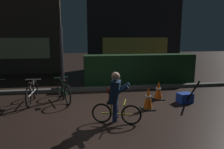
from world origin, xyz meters
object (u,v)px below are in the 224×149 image
Objects in this scene: traffic_cone_far at (158,90)px; parked_bike_left_mid at (32,92)px; parked_bike_center_left at (64,91)px; closed_umbrella at (192,92)px; traffic_cone_near at (148,98)px; blue_crate at (185,98)px; street_post at (62,64)px; cyclist at (115,98)px.

parked_bike_left_mid is at bearing 176.04° from traffic_cone_far.
parked_bike_center_left is 2.46× the size of traffic_cone_far.
closed_umbrella is (4.80, -1.00, 0.07)m from parked_bike_left_mid.
traffic_cone_near is at bearing -126.49° from traffic_cone_far.
parked_bike_left_mid reaches higher than blue_crate.
parked_bike_left_mid is 4.77m from blue_crate.
street_post reaches higher than cyclist.
traffic_cone_far is 0.85m from blue_crate.
closed_umbrella is (1.42, 0.15, 0.08)m from traffic_cone_near.
parked_bike_center_left is at bearing -88.51° from parked_bike_left_mid.
traffic_cone_near is at bearing 54.99° from cyclist.
traffic_cone_far reaches higher than blue_crate.
blue_crate is at bearing -13.44° from street_post.
parked_bike_center_left is at bearing -83.84° from street_post.
parked_bike_center_left is at bearing 142.09° from cyclist.
closed_umbrella is at bearing 38.99° from cyclist.
parked_bike_center_left is 1.22× the size of cyclist.
traffic_cone_far is at bearing -114.13° from parked_bike_center_left.
traffic_cone_near is (3.38, -1.15, -0.00)m from parked_bike_left_mid.
street_post is 3.83× the size of traffic_cone_far.
closed_umbrella reaches higher than blue_crate.
street_post is at bearing 151.92° from traffic_cone_near.
parked_bike_center_left is 3.45× the size of blue_crate.
traffic_cone_far is at bearing 145.79° from blue_crate.
blue_crate is (0.69, -0.47, -0.15)m from traffic_cone_far.
traffic_cone_far is (0.64, 0.87, -0.02)m from traffic_cone_near.
street_post is 1.57× the size of parked_bike_left_mid.
closed_umbrella is (0.09, -0.25, 0.24)m from blue_crate.
blue_crate is at bearing -34.21° from traffic_cone_far.
closed_umbrella is at bearing -100.72° from parked_bike_left_mid.
traffic_cone_far is at bearing -92.96° from parked_bike_left_mid.
street_post is at bearing 172.01° from traffic_cone_far.
street_post reaches higher than traffic_cone_far.
parked_bike_left_mid is at bearing 171.00° from blue_crate.
parked_bike_left_mid is at bearing -144.02° from closed_umbrella.
parked_bike_left_mid is 1.21× the size of cyclist.
parked_bike_left_mid reaches higher than traffic_cone_far.
parked_bike_center_left is 3.83m from blue_crate.
street_post reaches higher than parked_bike_center_left.
closed_umbrella reaches higher than parked_bike_center_left.
traffic_cone_near is 1.49× the size of blue_crate.
blue_crate is (4.71, -0.75, -0.17)m from parked_bike_left_mid.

